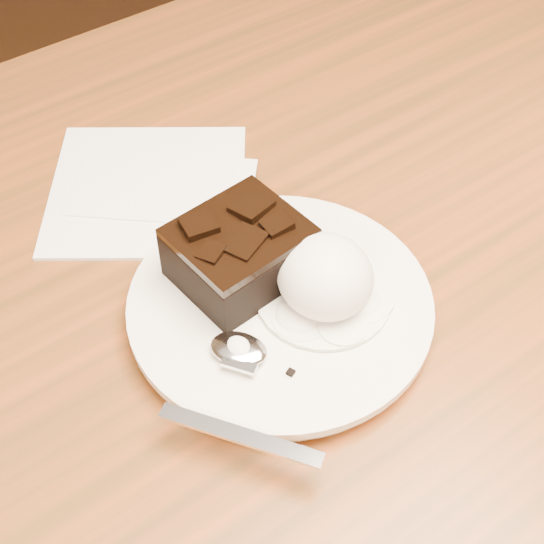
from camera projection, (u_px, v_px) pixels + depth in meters
dining_table at (271, 501)px, 0.89m from camera, size 1.20×0.80×0.75m
plate at (280, 308)px, 0.58m from camera, size 0.22×0.22×0.02m
brownie at (240, 255)px, 0.58m from camera, size 0.09×0.08×0.04m
ice_cream_scoop at (325, 276)px, 0.56m from camera, size 0.07×0.07×0.06m
melt_puddle at (323, 297)px, 0.58m from camera, size 0.10×0.10×0.00m
spoon at (239, 350)px, 0.54m from camera, size 0.11×0.15×0.01m
napkin at (147, 187)px, 0.68m from camera, size 0.23×0.23×0.01m
crumb_a at (348, 313)px, 0.57m from camera, size 0.01×0.01×0.00m
crumb_b at (291, 372)px, 0.53m from camera, size 0.01×0.01×0.00m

